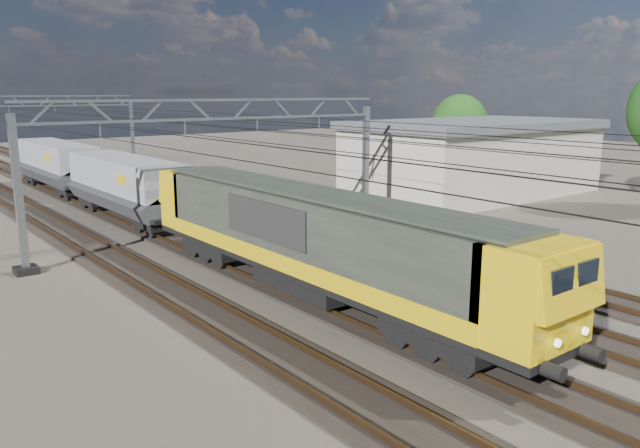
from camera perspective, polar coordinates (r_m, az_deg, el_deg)
ground at (r=28.78m, az=-4.63°, el=-3.01°), size 160.00×160.00×0.00m
track_outer_west at (r=26.08m, az=-15.74°, el=-4.86°), size 2.60×140.00×0.30m
track_loco at (r=27.75m, az=-8.09°, el=-3.51°), size 2.60×140.00×0.30m
track_inner_east at (r=29.87m, az=-1.43°, el=-2.28°), size 2.60×140.00×0.30m
track_outer_east at (r=32.34m, az=4.27°, el=-1.20°), size 2.60×140.00×0.30m
catenary_gantry_mid at (r=31.43m, az=-8.79°, el=5.41°), size 19.90×0.90×7.11m
catenary_gantry_far at (r=65.16m, az=-24.67°, el=7.81°), size 19.90×0.90×7.11m
overhead_wires at (r=34.81m, az=-12.16°, el=8.96°), size 12.03×140.00×0.53m
locomotive at (r=22.48m, az=-0.81°, el=-1.13°), size 2.76×21.10×3.62m
hopper_wagon_lead at (r=37.91m, az=-17.24°, el=3.57°), size 3.38×13.00×3.25m
hopper_wagon_mid at (r=51.35m, az=-22.97°, el=5.23°), size 3.38×13.00×3.25m
industrial_shed at (r=47.59m, az=13.84°, el=5.97°), size 18.60×10.60×5.40m
tree_far at (r=58.78m, az=13.02°, el=8.94°), size 5.35×4.95×7.25m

